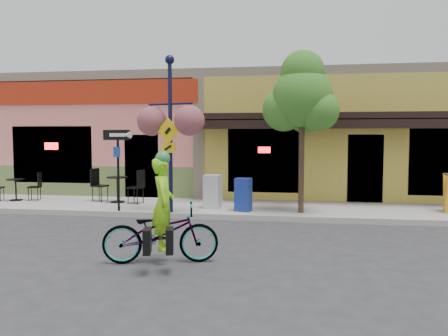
# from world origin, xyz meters

# --- Properties ---
(ground) EXTENTS (90.00, 90.00, 0.00)m
(ground) POSITION_xyz_m (0.00, 0.00, 0.00)
(ground) COLOR #2D2D30
(ground) RESTS_ON ground
(sidewalk) EXTENTS (24.00, 3.00, 0.15)m
(sidewalk) POSITION_xyz_m (0.00, 2.00, 0.07)
(sidewalk) COLOR #9E9B93
(sidewalk) RESTS_ON ground
(curb) EXTENTS (24.00, 0.12, 0.15)m
(curb) POSITION_xyz_m (0.00, 0.55, 0.07)
(curb) COLOR #A8A59E
(curb) RESTS_ON ground
(building) EXTENTS (18.20, 8.20, 4.50)m
(building) POSITION_xyz_m (0.00, 7.50, 2.25)
(building) COLOR #E77B72
(building) RESTS_ON ground
(bicycle) EXTENTS (2.14, 1.18, 1.07)m
(bicycle) POSITION_xyz_m (-0.19, -3.58, 0.53)
(bicycle) COLOR maroon
(bicycle) RESTS_ON ground
(cyclist_rider) EXTENTS (0.52, 0.67, 1.62)m
(cyclist_rider) POSITION_xyz_m (-0.14, -3.58, 0.81)
(cyclist_rider) COLOR #8BE518
(cyclist_rider) RESTS_ON ground
(lamp_post) EXTENTS (1.47, 0.89, 4.29)m
(lamp_post) POSITION_xyz_m (-1.20, 0.67, 2.30)
(lamp_post) COLOR #101334
(lamp_post) RESTS_ON sidewalk
(one_way_sign) EXTENTS (0.89, 0.37, 2.27)m
(one_way_sign) POSITION_xyz_m (-2.71, 0.65, 1.29)
(one_way_sign) COLOR black
(one_way_sign) RESTS_ON sidewalk
(cafe_set_left) EXTENTS (1.70, 1.15, 0.93)m
(cafe_set_left) POSITION_xyz_m (-6.78, 2.00, 0.61)
(cafe_set_left) COLOR black
(cafe_set_left) RESTS_ON sidewalk
(cafe_set_right) EXTENTS (1.93, 1.26, 1.07)m
(cafe_set_right) POSITION_xyz_m (-3.36, 2.14, 0.68)
(cafe_set_right) COLOR black
(cafe_set_right) RESTS_ON sidewalk
(newspaper_box_blue) EXTENTS (0.49, 0.45, 0.93)m
(newspaper_box_blue) POSITION_xyz_m (0.76, 1.13, 0.61)
(newspaper_box_blue) COLOR navy
(newspaper_box_blue) RESTS_ON sidewalk
(newspaper_box_grey) EXTENTS (0.51, 0.47, 0.98)m
(newspaper_box_grey) POSITION_xyz_m (-0.18, 1.49, 0.64)
(newspaper_box_grey) COLOR #B8B8B8
(newspaper_box_grey) RESTS_ON sidewalk
(street_tree) EXTENTS (1.80, 1.80, 4.45)m
(street_tree) POSITION_xyz_m (2.35, 1.13, 2.38)
(street_tree) COLOR #3D7A26
(street_tree) RESTS_ON sidewalk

